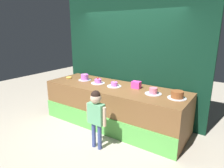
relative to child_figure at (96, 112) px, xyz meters
The scene contains 11 objects.
ground_plane 0.88m from the child_figure, 122.11° to the left, with size 12.00×12.00×0.00m, color #BCB29E.
stage_platform 1.04m from the child_figure, 106.02° to the left, with size 3.21×1.08×0.89m.
curtain_backdrop 1.84m from the child_figure, 99.84° to the left, with size 3.68×0.08×3.13m, color black.
child_figure is the anchor object (origin of this frame).
pink_box 1.18m from the child_figure, 81.20° to the left, with size 0.18×0.14×0.15m, color #EE40A4.
donut 1.90m from the child_figure, 150.07° to the left, with size 0.14×0.14×0.04m, color #F2BF4C.
cake_far_left 1.59m from the child_figure, 138.92° to the left, with size 0.32×0.32×0.18m.
cake_left 1.25m from the child_figure, 126.71° to the left, with size 0.32×0.32×0.14m.
cake_center 1.04m from the child_figure, 105.85° to the left, with size 0.32×0.32×0.14m.
cake_right 1.19m from the child_figure, 57.19° to the left, with size 0.32×0.32×0.12m.
cake_far_right 1.49m from the child_figure, 42.32° to the left, with size 0.34×0.34×0.14m.
Camera 1 is at (2.31, -2.91, 2.10)m, focal length 31.75 mm.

